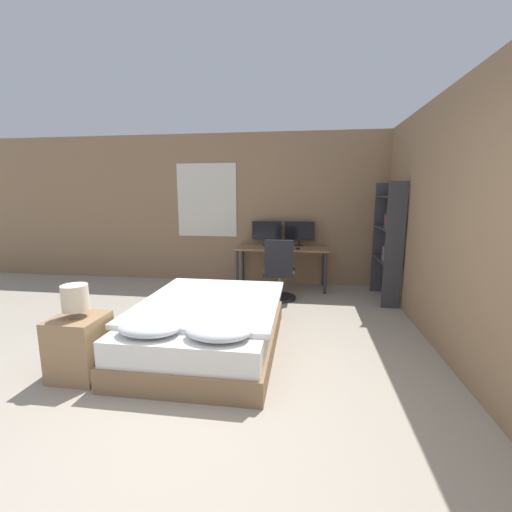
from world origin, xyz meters
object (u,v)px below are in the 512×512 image
object	(u,v)px
bedside_lamp	(75,298)
desk	(282,252)
monitor_left	(267,231)
bed	(209,325)
bookshelf	(389,237)
computer_mouse	(298,248)
keyboard	(281,249)
office_chair	(279,276)
nightstand	(80,347)
monitor_right	(299,232)

from	to	relation	value
bedside_lamp	desk	world-z (taller)	bedside_lamp
bedside_lamp	monitor_left	size ratio (longest dim) A/B	0.55
bed	bookshelf	world-z (taller)	bookshelf
bedside_lamp	computer_mouse	distance (m)	3.53
keyboard	bedside_lamp	bearing A→B (deg)	-118.02
bed	keyboard	distance (m)	2.40
bed	office_chair	xyz separation A→B (m)	(0.62, 1.79, 0.13)
desk	computer_mouse	size ratio (longest dim) A/B	22.45
monitor_left	office_chair	size ratio (longest dim) A/B	0.55
nightstand	monitor_right	bearing A→B (deg)	61.23
keyboard	computer_mouse	size ratio (longest dim) A/B	5.42
keyboard	computer_mouse	world-z (taller)	computer_mouse
keyboard	office_chair	bearing A→B (deg)	-88.62
office_chair	bookshelf	xyz separation A→B (m)	(1.63, 0.18, 0.61)
nightstand	bedside_lamp	distance (m)	0.46
desk	keyboard	bearing A→B (deg)	-90.00
bedside_lamp	bookshelf	size ratio (longest dim) A/B	0.16
bedside_lamp	bookshelf	bearing A→B (deg)	39.79
nightstand	bookshelf	bearing A→B (deg)	39.79
nightstand	keyboard	size ratio (longest dim) A/B	1.48
monitor_right	computer_mouse	size ratio (longest dim) A/B	7.57
bookshelf	monitor_left	bearing A→B (deg)	159.20
computer_mouse	office_chair	size ratio (longest dim) A/B	0.07
nightstand	keyboard	world-z (taller)	keyboard
monitor_right	keyboard	size ratio (longest dim) A/B	1.40
bed	office_chair	world-z (taller)	office_chair
bedside_lamp	office_chair	world-z (taller)	office_chair
nightstand	bedside_lamp	world-z (taller)	bedside_lamp
keyboard	monitor_right	bearing A→B (deg)	56.29
computer_mouse	office_chair	distance (m)	0.66
keyboard	bookshelf	distance (m)	1.69
bedside_lamp	bookshelf	distance (m)	4.22
desk	monitor_left	world-z (taller)	monitor_left
computer_mouse	monitor_right	bearing A→B (deg)	88.83
computer_mouse	office_chair	xyz separation A→B (m)	(-0.27, -0.48, -0.36)
monitor_right	office_chair	world-z (taller)	monitor_right
bed	bookshelf	size ratio (longest dim) A/B	1.13
desk	monitor_right	bearing A→B (deg)	37.06
monitor_left	monitor_right	distance (m)	0.58
desk	monitor_right	size ratio (longest dim) A/B	2.97
bed	monitor_left	distance (m)	2.82
computer_mouse	bookshelf	bearing A→B (deg)	-12.46
desk	keyboard	distance (m)	0.23
bed	nightstand	world-z (taller)	bed
nightstand	desk	bearing A→B (deg)	63.59
bed	bookshelf	xyz separation A→B (m)	(2.25, 1.97, 0.74)
office_chair	bookshelf	bearing A→B (deg)	6.28
bed	keyboard	size ratio (longest dim) A/B	5.37
bedside_lamp	office_chair	bearing A→B (deg)	57.45
bed	bedside_lamp	bearing A→B (deg)	-143.73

